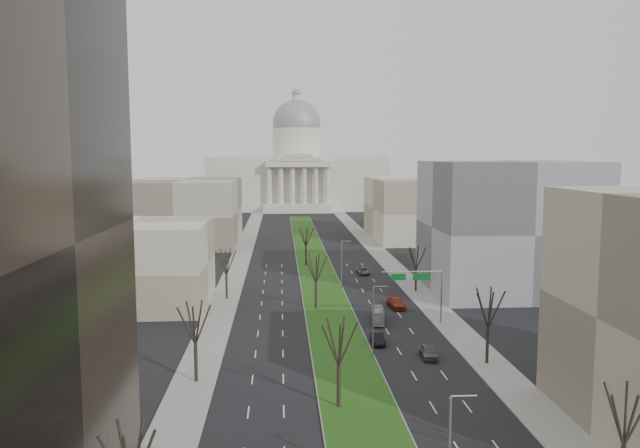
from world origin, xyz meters
name	(u,v)px	position (x,y,z in m)	size (l,w,h in m)	color
ground	(315,266)	(0.00, 120.00, 0.00)	(600.00, 600.00, 0.00)	black
median	(315,266)	(0.00, 118.99, 0.10)	(8.00, 222.03, 0.20)	#999993
sidewalk_left	(228,290)	(-17.50, 95.00, 0.07)	(5.00, 330.00, 0.15)	gray
sidewalk_right	(414,288)	(17.50, 95.00, 0.07)	(5.00, 330.00, 0.15)	gray
capitol	(297,173)	(0.00, 269.59, 16.31)	(80.00, 46.00, 55.00)	beige
building_beige_left	(130,264)	(-33.00, 85.00, 7.00)	(26.00, 22.00, 14.00)	tan
building_grey_right	(507,227)	(34.00, 92.00, 12.00)	(28.00, 26.00, 24.00)	slate
building_far_left	(185,211)	(-35.00, 160.00, 9.00)	(30.00, 40.00, 18.00)	gray
building_far_right	(422,208)	(35.00, 165.00, 9.00)	(30.00, 40.00, 18.00)	tan
tree_left_mid	(195,321)	(-17.20, 48.00, 7.00)	(5.40, 5.40, 9.72)	black
tree_left_far	(226,261)	(-17.20, 88.00, 6.84)	(5.28, 5.28, 9.50)	black
tree_right_near	(626,413)	(17.20, 22.00, 6.69)	(5.16, 5.16, 9.29)	black
tree_right_mid	(488,306)	(17.20, 52.00, 7.16)	(5.52, 5.52, 9.94)	black
tree_right_far	(416,257)	(17.20, 92.00, 6.53)	(5.04, 5.04, 9.07)	black
tree_median_a	(339,340)	(-2.00, 40.00, 7.00)	(5.40, 5.40, 9.72)	black
tree_median_b	(316,267)	(-2.00, 80.00, 7.00)	(5.40, 5.40, 9.72)	black
tree_median_c	(306,235)	(-2.00, 120.00, 7.00)	(5.40, 5.40, 9.72)	black
streetlamp_median_b	(374,320)	(3.76, 55.00, 4.81)	(1.90, 0.20, 9.16)	gray
streetlamp_median_c	(342,264)	(3.76, 95.00, 4.81)	(1.90, 0.20, 9.16)	gray
mast_arm_signs	(424,284)	(13.49, 70.03, 6.11)	(9.12, 0.24, 8.09)	gray
car_grey_near	(428,352)	(10.66, 54.73, 0.78)	(1.84, 4.56, 1.55)	#505258
car_black	(377,338)	(5.20, 60.90, 0.75)	(1.58, 4.53, 1.49)	black
car_red	(396,303)	(11.32, 80.01, 0.81)	(2.27, 5.57, 1.62)	maroon
car_grey_far	(363,271)	(9.62, 109.20, 0.69)	(2.28, 4.94, 1.37)	#52535A
box_van	(378,315)	(6.97, 71.82, 1.04)	(1.75, 7.49, 2.09)	#BABABA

